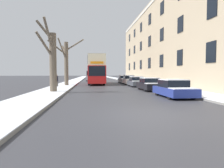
# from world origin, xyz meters

# --- Properties ---
(ground_plane) EXTENTS (320.00, 320.00, 0.00)m
(ground_plane) POSITION_xyz_m (0.00, 0.00, 0.00)
(ground_plane) COLOR #38383D
(sidewalk_left) EXTENTS (3.01, 130.00, 0.16)m
(sidewalk_left) POSITION_xyz_m (-6.22, 53.00, 0.08)
(sidewalk_left) COLOR gray
(sidewalk_left) RESTS_ON ground
(sidewalk_right) EXTENTS (3.01, 130.00, 0.16)m
(sidewalk_right) POSITION_xyz_m (6.22, 53.00, 0.08)
(sidewalk_right) COLOR gray
(sidewalk_right) RESTS_ON ground
(terrace_facade_right) EXTENTS (9.10, 47.55, 14.14)m
(terrace_facade_right) POSITION_xyz_m (12.22, 25.74, 7.07)
(terrace_facade_right) COLOR tan
(terrace_facade_right) RESTS_ON ground
(bare_tree_left_0) EXTENTS (1.68, 1.75, 6.44)m
(bare_tree_left_0) POSITION_xyz_m (-5.94, 9.97, 3.00)
(bare_tree_left_0) COLOR brown
(bare_tree_left_0) RESTS_ON ground
(bare_tree_left_1) EXTENTS (4.85, 2.31, 6.62)m
(bare_tree_left_1) POSITION_xyz_m (-5.91, 19.88, 3.45)
(bare_tree_left_1) COLOR brown
(bare_tree_left_1) RESTS_ON ground
(double_decker_bus) EXTENTS (2.62, 11.27, 4.56)m
(double_decker_bus) POSITION_xyz_m (-1.65, 25.03, 2.57)
(double_decker_bus) COLOR red
(double_decker_bus) RESTS_ON ground
(parked_car_0) EXTENTS (1.90, 4.27, 1.33)m
(parked_car_0) POSITION_xyz_m (3.61, 5.90, 0.62)
(parked_car_0) COLOR navy
(parked_car_0) RESTS_ON ground
(parked_car_1) EXTENTS (1.85, 4.36, 1.33)m
(parked_car_1) POSITION_xyz_m (3.61, 11.96, 0.62)
(parked_car_1) COLOR black
(parked_car_1) RESTS_ON ground
(parked_car_2) EXTENTS (1.82, 4.04, 1.38)m
(parked_car_2) POSITION_xyz_m (3.61, 17.95, 0.64)
(parked_car_2) COLOR #474C56
(parked_car_2) RESTS_ON ground
(parked_car_3) EXTENTS (1.70, 4.03, 1.52)m
(parked_car_3) POSITION_xyz_m (3.61, 23.44, 0.70)
(parked_car_3) COLOR silver
(parked_car_3) RESTS_ON ground
(parked_car_4) EXTENTS (1.68, 3.93, 1.43)m
(parked_car_4) POSITION_xyz_m (3.61, 28.61, 0.66)
(parked_car_4) COLOR slate
(parked_car_4) RESTS_ON ground
(oncoming_van) EXTENTS (1.93, 5.54, 2.43)m
(oncoming_van) POSITION_xyz_m (-2.55, 39.72, 1.31)
(oncoming_van) COLOR #9EA3AD
(oncoming_van) RESTS_ON ground
(pedestrian_left_sidewalk) EXTENTS (0.36, 0.36, 1.65)m
(pedestrian_left_sidewalk) POSITION_xyz_m (-6.75, 17.14, 0.90)
(pedestrian_left_sidewalk) COLOR #4C4742
(pedestrian_left_sidewalk) RESTS_ON ground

